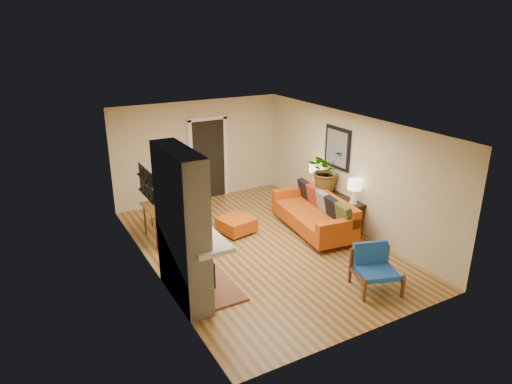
# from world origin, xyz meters

# --- Properties ---
(room_shell) EXTENTS (6.50, 6.50, 6.50)m
(room_shell) POSITION_xyz_m (0.60, 2.63, 1.24)
(room_shell) COLOR #B58A45
(room_shell) RESTS_ON ground
(fireplace) EXTENTS (1.09, 1.68, 2.60)m
(fireplace) POSITION_xyz_m (-2.00, -1.00, 1.24)
(fireplace) COLOR white
(fireplace) RESTS_ON ground
(sofa) EXTENTS (1.24, 2.39, 0.90)m
(sofa) POSITION_xyz_m (1.50, 0.12, 0.40)
(sofa) COLOR silver
(sofa) RESTS_ON ground
(ottoman) EXTENTS (0.81, 0.81, 0.35)m
(ottoman) POSITION_xyz_m (-0.14, 0.85, 0.20)
(ottoman) COLOR silver
(ottoman) RESTS_ON ground
(blue_chair) EXTENTS (0.93, 0.91, 0.77)m
(blue_chair) POSITION_xyz_m (0.97, -2.31, 0.42)
(blue_chair) COLOR brown
(blue_chair) RESTS_ON ground
(dining_table) EXTENTS (0.70, 1.68, 0.91)m
(dining_table) POSITION_xyz_m (-1.58, 1.35, 0.59)
(dining_table) COLOR brown
(dining_table) RESTS_ON ground
(console_table) EXTENTS (0.34, 1.85, 0.72)m
(console_table) POSITION_xyz_m (2.07, 0.26, 0.58)
(console_table) COLOR black
(console_table) RESTS_ON ground
(lamp_near) EXTENTS (0.30, 0.30, 0.54)m
(lamp_near) POSITION_xyz_m (2.07, -0.43, 1.06)
(lamp_near) COLOR white
(lamp_near) RESTS_ON console_table
(lamp_far) EXTENTS (0.30, 0.30, 0.54)m
(lamp_far) POSITION_xyz_m (2.07, 0.99, 1.06)
(lamp_far) COLOR white
(lamp_far) RESTS_ON console_table
(houseplant) EXTENTS (1.05, 0.97, 0.99)m
(houseplant) POSITION_xyz_m (2.06, 0.56, 1.22)
(houseplant) COLOR #1E5919
(houseplant) RESTS_ON console_table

